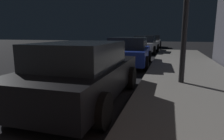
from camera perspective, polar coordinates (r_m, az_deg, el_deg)
car_black at (r=4.72m, az=-8.51°, el=-0.54°), size 2.05×4.18×1.43m
car_blue at (r=9.98m, az=4.99°, el=5.45°), size 2.29×4.43×1.43m
car_white at (r=16.87m, az=9.75°, el=7.42°), size 2.15×4.34×1.43m
car_silver at (r=23.51m, az=11.70°, el=8.25°), size 2.21×4.26×1.43m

